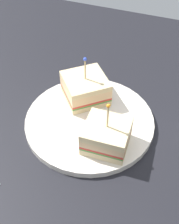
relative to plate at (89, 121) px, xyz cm
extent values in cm
cube|color=black|center=(0.00, 0.00, -1.67)|extent=(102.16, 102.16, 2.00)
cylinder|color=silver|center=(0.00, 0.00, 0.00)|extent=(26.31, 26.31, 1.35)
cube|color=beige|center=(-5.28, 5.07, 1.37)|extent=(8.48, 8.02, 1.39)
cube|color=#478438|center=(-5.28, 5.07, 2.26)|extent=(8.48, 8.02, 0.40)
cube|color=red|center=(-5.28, 5.07, 2.71)|extent=(8.48, 8.02, 0.50)
cube|color=#E0B784|center=(-5.28, 5.07, 3.66)|extent=(8.48, 8.02, 1.39)
cube|color=beige|center=(-5.28, 5.07, 5.05)|extent=(8.48, 8.02, 1.39)
cylinder|color=tan|center=(-5.28, 5.07, 7.91)|extent=(0.30, 0.30, 5.72)
sphere|color=orange|center=(-5.28, 5.07, 10.76)|extent=(0.70, 0.70, 0.70)
cube|color=beige|center=(3.18, -5.85, 1.28)|extent=(12.28, 12.29, 1.20)
cube|color=#478438|center=(3.18, -5.85, 2.08)|extent=(12.28, 12.29, 0.40)
cube|color=red|center=(3.18, -5.85, 2.53)|extent=(12.28, 12.29, 0.50)
cube|color=#E0B784|center=(3.18, -5.85, 3.74)|extent=(12.28, 12.29, 1.92)
cube|color=beige|center=(3.18, -5.85, 5.30)|extent=(12.28, 12.29, 1.20)
cylinder|color=tan|center=(3.18, -5.85, 8.02)|extent=(0.30, 0.30, 5.44)
sphere|color=blue|center=(3.18, -5.85, 10.74)|extent=(0.70, 0.70, 0.70)
camera|label=1|loc=(-14.86, 38.69, 44.36)|focal=47.30mm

